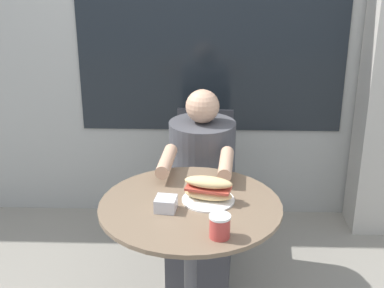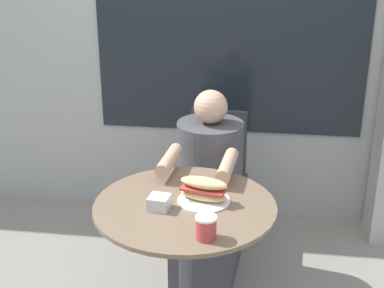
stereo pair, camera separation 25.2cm
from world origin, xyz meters
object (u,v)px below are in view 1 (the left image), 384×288
seated_diner (201,199)px  sandwich_on_plate (208,190)px  diner_chair (204,166)px  drink_cup (220,226)px  cafe_table (190,242)px

seated_diner → sandwich_on_plate: (0.04, -0.57, 0.34)m
diner_chair → seated_diner: bearing=92.7°
seated_diner → drink_cup: seated_diner is taller
cafe_table → sandwich_on_plate: size_ratio=3.43×
cafe_table → sandwich_on_plate: sandwich_on_plate is taller
seated_diner → drink_cup: size_ratio=11.33×
drink_cup → diner_chair: bearing=93.5°
cafe_table → diner_chair: diner_chair is taller
cafe_table → seated_diner: (0.04, 0.61, -0.09)m
diner_chair → sandwich_on_plate: 0.97m
diner_chair → seated_diner: size_ratio=0.79×
diner_chair → drink_cup: size_ratio=8.91×
cafe_table → drink_cup: 0.39m
cafe_table → drink_cup: (0.13, -0.27, 0.25)m
diner_chair → drink_cup: diner_chair is taller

